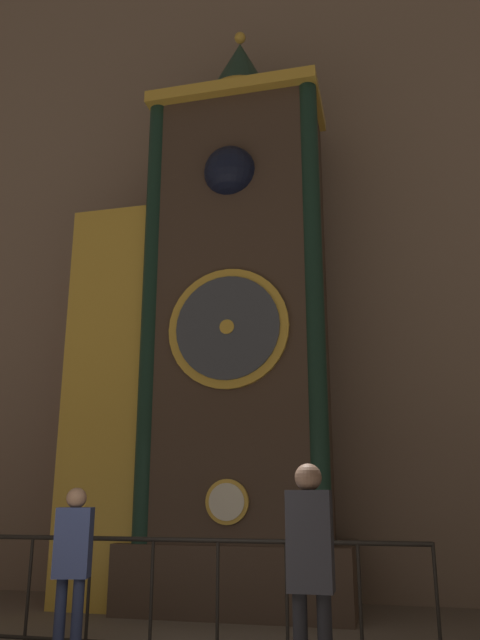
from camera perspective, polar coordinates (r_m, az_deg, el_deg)
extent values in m
cube|color=#7A6656|center=(12.17, 1.67, 15.23)|extent=(24.00, 0.30, 15.60)
cube|color=#423328|center=(9.36, 0.00, -22.39)|extent=(3.22, 1.61, 0.91)
cube|color=#423328|center=(9.72, 0.00, 1.37)|extent=(2.58, 1.40, 6.98)
cube|color=gold|center=(11.11, -0.13, 18.51)|extent=(2.78, 1.54, 0.20)
cylinder|color=gold|center=(8.59, -1.19, -16.28)|extent=(0.59, 0.05, 0.59)
cylinder|color=silver|center=(8.56, -1.24, -16.28)|extent=(0.48, 0.03, 0.48)
cylinder|color=gold|center=(8.89, -1.10, -0.73)|extent=(1.77, 0.07, 1.77)
cylinder|color=#3D424C|center=(8.85, -1.18, -0.66)|extent=(1.52, 0.04, 1.52)
cylinder|color=gold|center=(8.83, -1.21, -0.63)|extent=(0.21, 0.03, 0.21)
cube|color=black|center=(10.28, -0.28, 12.19)|extent=(1.03, 0.42, 1.03)
sphere|color=black|center=(9.93, -0.87, 13.28)|extent=(0.82, 0.82, 0.82)
cylinder|color=#142D23|center=(9.52, -8.10, 1.90)|extent=(0.28, 0.28, 6.98)
cylinder|color=#142D23|center=(8.94, 6.77, 3.03)|extent=(0.28, 0.28, 6.98)
cylinder|color=gold|center=(11.34, 0.00, 19.27)|extent=(1.07, 1.07, 0.30)
cone|color=#163227|center=(11.73, 0.00, 21.97)|extent=(1.02, 1.02, 1.05)
sphere|color=gold|center=(12.14, 0.00, 24.39)|extent=(0.20, 0.20, 0.20)
cube|color=maroon|center=(10.10, -10.97, -7.16)|extent=(1.27, 1.19, 5.99)
cube|color=gold|center=(9.55, -12.47, -6.60)|extent=(1.33, 0.06, 5.99)
cylinder|color=black|center=(7.85, -18.75, -22.22)|extent=(0.04, 0.04, 1.11)
cylinder|color=black|center=(7.51, -13.68, -22.91)|extent=(0.04, 0.04, 1.11)
cylinder|color=black|center=(7.22, -8.10, -23.49)|extent=(0.04, 0.04, 1.11)
cylinder|color=black|center=(6.99, -2.07, -23.88)|extent=(0.04, 0.04, 1.11)
cylinder|color=black|center=(6.84, 4.32, -24.04)|extent=(0.04, 0.04, 1.11)
cylinder|color=black|center=(6.76, 10.94, -23.92)|extent=(0.04, 0.04, 1.11)
cylinder|color=black|center=(6.75, 17.61, -23.52)|extent=(0.04, 0.04, 1.11)
cylinder|color=black|center=(7.04, -5.03, -19.40)|extent=(5.05, 0.05, 0.05)
cylinder|color=#1B213A|center=(6.85, -16.17, -24.93)|extent=(0.11, 0.11, 0.77)
cylinder|color=#1B213A|center=(6.76, -14.70, -25.15)|extent=(0.11, 0.11, 0.77)
cube|color=navy|center=(6.72, -14.98, -19.03)|extent=(0.38, 0.30, 0.66)
sphere|color=#8C664C|center=(6.70, -14.72, -15.46)|extent=(0.20, 0.20, 0.20)
cube|color=black|center=(5.05, 6.41, -19.37)|extent=(0.34, 0.22, 0.74)
sphere|color=brown|center=(5.04, 6.25, -14.11)|extent=(0.21, 0.21, 0.21)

